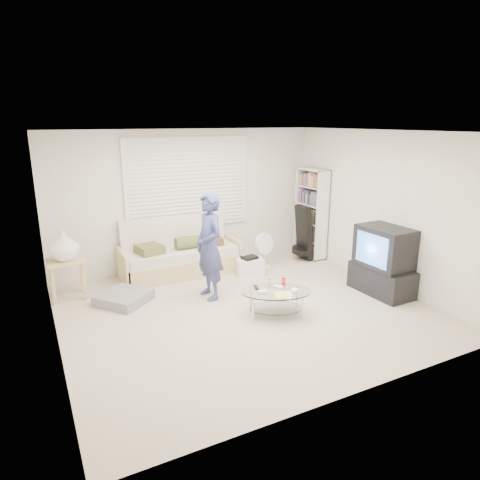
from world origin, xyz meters
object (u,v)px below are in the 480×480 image
bookshelf (311,213)px  coffee_table (276,295)px  futon_sofa (179,256)px  tv_unit (383,262)px

bookshelf → coffee_table: size_ratio=1.54×
futon_sofa → tv_unit: tv_unit is taller
futon_sofa → tv_unit: 3.42m
futon_sofa → bookshelf: bearing=-4.5°
tv_unit → coffee_table: bearing=177.9°
futon_sofa → bookshelf: 2.72m
tv_unit → coffee_table: 1.91m
futon_sofa → coffee_table: (0.64, -2.22, -0.04)m
tv_unit → bookshelf: bearing=86.6°
bookshelf → tv_unit: bookshelf is taller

